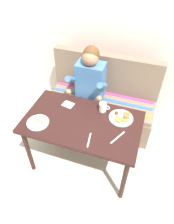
{
  "coord_description": "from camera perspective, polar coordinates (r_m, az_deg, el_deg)",
  "views": [
    {
      "loc": [
        0.53,
        -1.39,
        2.26
      ],
      "look_at": [
        0.0,
        0.15,
        0.72
      ],
      "focal_mm": 33.42,
      "sensor_mm": 36.0,
      "label": 1
    }
  ],
  "objects": [
    {
      "name": "coffee_mug",
      "position": [
        2.21,
        4.42,
        1.39
      ],
      "size": [
        0.12,
        0.08,
        0.1
      ],
      "color": "white",
      "rests_on": "table"
    },
    {
      "name": "fork",
      "position": [
        1.96,
        0.58,
        -7.68
      ],
      "size": [
        0.04,
        0.17,
        0.0
      ],
      "primitive_type": "cube",
      "rotation": [
        0.0,
        0.0,
        0.14
      ],
      "color": "silver",
      "rests_on": "table"
    },
    {
      "name": "back_wall",
      "position": [
        2.88,
        7.96,
        23.54
      ],
      "size": [
        4.4,
        0.1,
        2.6
      ],
      "primitive_type": "cube",
      "color": "beige",
      "rests_on": "ground"
    },
    {
      "name": "ground_plane",
      "position": [
        2.7,
        -1.07,
        -13.29
      ],
      "size": [
        8.0,
        8.0,
        0.0
      ],
      "primitive_type": "plane",
      "color": "beige"
    },
    {
      "name": "couch",
      "position": [
        2.94,
        3.91,
        2.24
      ],
      "size": [
        1.44,
        0.56,
        1.0
      ],
      "color": "#725E4D",
      "rests_on": "ground"
    },
    {
      "name": "plate_eggs",
      "position": [
        2.16,
        -13.29,
        -2.8
      ],
      "size": [
        0.22,
        0.22,
        0.04
      ],
      "color": "white",
      "rests_on": "table"
    },
    {
      "name": "table",
      "position": [
        2.19,
        -1.28,
        -3.92
      ],
      "size": [
        1.2,
        0.7,
        0.73
      ],
      "color": "black",
      "rests_on": "ground"
    },
    {
      "name": "plate_breakfast",
      "position": [
        2.17,
        9.32,
        -1.56
      ],
      "size": [
        0.25,
        0.25,
        0.05
      ],
      "color": "white",
      "rests_on": "table"
    },
    {
      "name": "knife",
      "position": [
        2.0,
        8.39,
        -6.92
      ],
      "size": [
        0.1,
        0.18,
        0.0
      ],
      "primitive_type": "cube",
      "rotation": [
        0.0,
        0.0,
        -0.47
      ],
      "color": "silver",
      "rests_on": "table"
    },
    {
      "name": "napkin",
      "position": [
        2.32,
        -5.18,
        2.05
      ],
      "size": [
        0.14,
        0.12,
        0.01
      ],
      "primitive_type": "cube",
      "rotation": [
        0.0,
        0.0,
        -0.18
      ],
      "color": "silver",
      "rests_on": "table"
    },
    {
      "name": "person",
      "position": [
        2.58,
        0.48,
        7.34
      ],
      "size": [
        0.45,
        0.61,
        1.21
      ],
      "color": "teal",
      "rests_on": "ground"
    }
  ]
}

